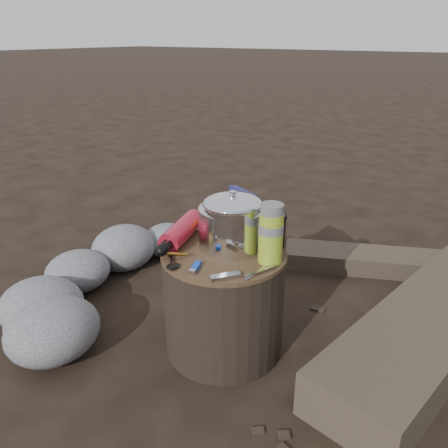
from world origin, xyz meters
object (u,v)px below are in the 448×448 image
Objects in this scene: stump at (224,301)px; thermos at (271,234)px; fuel_bottle at (182,231)px; camping_pot at (232,222)px; travel_mug at (274,230)px.

thermos reaches higher than stump.
fuel_bottle is (-0.17, -0.01, 0.23)m from stump.
fuel_bottle reaches higher than stump.
fuel_bottle is at bearing -173.27° from thermos.
camping_pot is 0.64× the size of fuel_bottle.
thermos is at bearing -10.20° from fuel_bottle.
thermos is at bearing -4.17° from camping_pot.
camping_pot is 0.15m from thermos.
thermos is at bearing 10.29° from stump.
stump is at bearing -99.36° from camping_pot.
travel_mug is at bearing 10.13° from fuel_bottle.
camping_pot is 0.19m from fuel_bottle.
travel_mug is at bearing 50.17° from stump.
thermos reaches higher than travel_mug.
stump is 0.29m from camping_pot.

